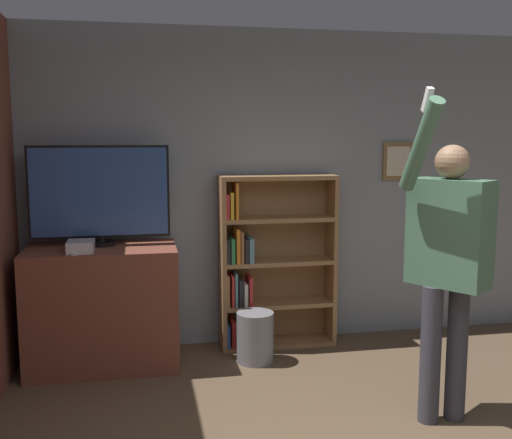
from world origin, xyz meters
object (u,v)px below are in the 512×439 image
object	(u,v)px
television	(100,194)
waste_bin	(255,337)
game_console	(81,246)
bookshelf	(267,265)
person	(449,255)

from	to	relation	value
television	waste_bin	bearing A→B (deg)	-11.93
game_console	waste_bin	world-z (taller)	game_console
bookshelf	person	world-z (taller)	person
game_console	person	bearing A→B (deg)	-27.70
television	waste_bin	distance (m)	1.67
television	person	distance (m)	2.63
game_console	waste_bin	xyz separation A→B (m)	(1.32, 0.01, -0.79)
television	game_console	size ratio (longest dim) A/B	4.77
television	person	size ratio (longest dim) A/B	0.52
game_console	bookshelf	bearing A→B (deg)	14.06
person	bookshelf	bearing A→B (deg)	172.84
bookshelf	person	bearing A→B (deg)	-63.08
person	television	bearing A→B (deg)	-158.21
bookshelf	waste_bin	xyz separation A→B (m)	(-0.18, -0.36, -0.50)
game_console	bookshelf	xyz separation A→B (m)	(1.49, 0.37, -0.28)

